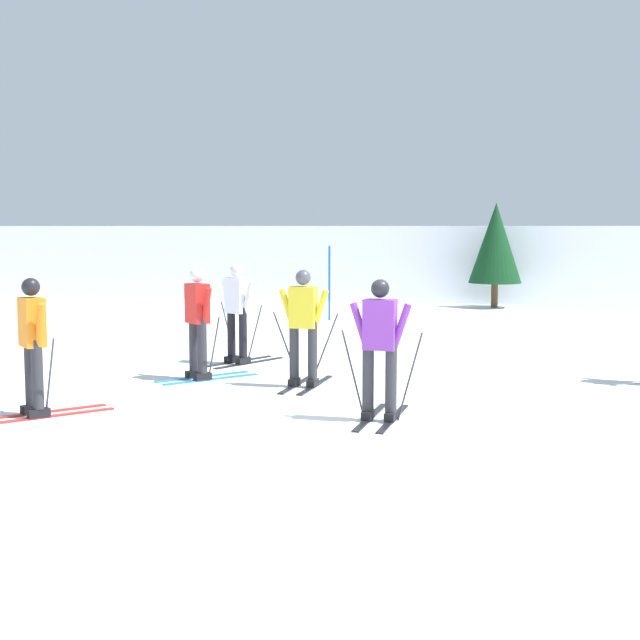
{
  "coord_description": "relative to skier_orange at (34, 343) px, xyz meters",
  "views": [
    {
      "loc": [
        1.35,
        -9.51,
        2.33
      ],
      "look_at": [
        -1.52,
        3.35,
        0.9
      ],
      "focal_mm": 48.47,
      "sensor_mm": 36.0,
      "label": 1
    }
  ],
  "objects": [
    {
      "name": "skier_red",
      "position": [
        1.05,
        2.88,
        0.0
      ],
      "size": [
        1.34,
        1.44,
        1.71
      ],
      "color": "#237AC6",
      "rests_on": "ground"
    },
    {
      "name": "skier_orange",
      "position": [
        0.0,
        0.0,
        0.0
      ],
      "size": [
        1.35,
        1.43,
        1.71
      ],
      "color": "red",
      "rests_on": "ground"
    },
    {
      "name": "skier_yellow",
      "position": [
        2.75,
        2.63,
        0.0
      ],
      "size": [
        1.0,
        1.62,
        1.71
      ],
      "color": "black",
      "rests_on": "ground"
    },
    {
      "name": "trail_marker_pole",
      "position": [
        1.24,
        11.55,
        0.01
      ],
      "size": [
        0.06,
        0.06,
        1.85
      ],
      "primitive_type": "cylinder",
      "color": "#1E56AD",
      "rests_on": "ground"
    },
    {
      "name": "ground_plane",
      "position": [
        4.34,
        0.08,
        -0.92
      ],
      "size": [
        120.0,
        120.0,
        0.0
      ],
      "primitive_type": "plane",
      "color": "white"
    },
    {
      "name": "skier_purple",
      "position": [
        4.17,
        0.67,
        0.0
      ],
      "size": [
        1.0,
        1.62,
        1.71
      ],
      "color": "black",
      "rests_on": "ground"
    },
    {
      "name": "skier_white",
      "position": [
        1.15,
        4.48,
        0.0
      ],
      "size": [
        1.07,
        1.59,
        1.71
      ],
      "color": "black",
      "rests_on": "ground"
    },
    {
      "name": "far_snow_ridge",
      "position": [
        4.34,
        21.1,
        0.26
      ],
      "size": [
        80.0,
        8.33,
        2.35
      ],
      "primitive_type": "cube",
      "color": "white",
      "rests_on": "ground"
    },
    {
      "name": "conifer_far_right",
      "position": [
        5.19,
        15.9,
        0.94
      ],
      "size": [
        1.51,
        1.51,
        3.01
      ],
      "color": "#513823",
      "rests_on": "ground"
    }
  ]
}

